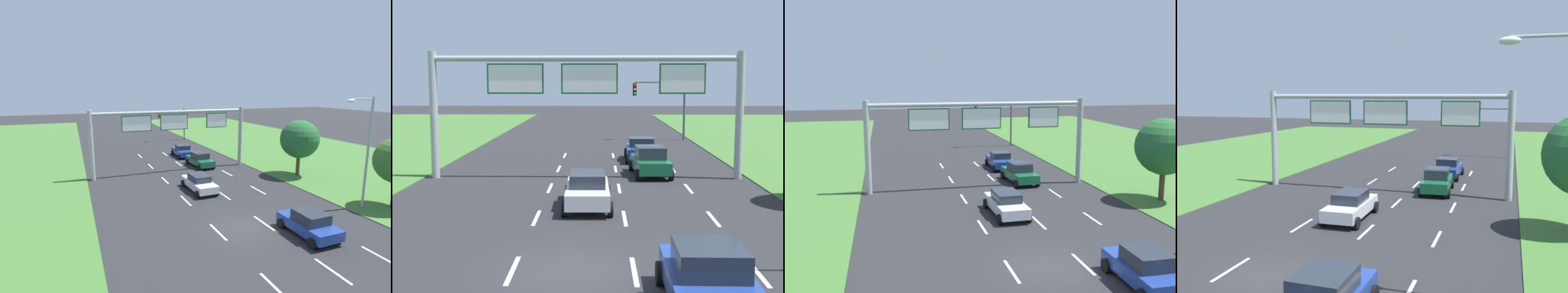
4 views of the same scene
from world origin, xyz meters
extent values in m
plane|color=#262628|center=(0.00, 0.00, 0.00)|extent=(200.00, 200.00, 0.00)
cube|color=#3D6B2D|center=(21.00, 10.00, 0.03)|extent=(24.00, 120.00, 0.06)
cube|color=white|center=(-1.75, -6.00, 0.00)|extent=(0.14, 2.40, 0.01)
cube|color=white|center=(-1.75, 0.00, 0.00)|extent=(0.14, 2.40, 0.01)
cube|color=white|center=(-1.75, 6.00, 0.00)|extent=(0.14, 2.40, 0.01)
cube|color=white|center=(-1.75, 12.00, 0.00)|extent=(0.14, 2.40, 0.01)
cube|color=white|center=(-1.75, 18.00, 0.00)|extent=(0.14, 2.40, 0.01)
cube|color=white|center=(-1.75, 24.00, 0.00)|extent=(0.14, 2.40, 0.01)
cube|color=white|center=(1.75, -6.00, 0.00)|extent=(0.14, 2.40, 0.01)
cube|color=white|center=(1.75, 0.00, 0.00)|extent=(0.14, 2.40, 0.01)
cube|color=white|center=(1.75, 6.00, 0.00)|extent=(0.14, 2.40, 0.01)
cube|color=white|center=(1.75, 12.00, 0.00)|extent=(0.14, 2.40, 0.01)
cube|color=white|center=(1.75, 18.00, 0.00)|extent=(0.14, 2.40, 0.01)
cube|color=white|center=(1.75, 24.00, 0.00)|extent=(0.14, 2.40, 0.01)
cube|color=white|center=(5.25, -6.00, 0.00)|extent=(0.14, 2.40, 0.01)
cube|color=white|center=(5.25, 0.00, 0.00)|extent=(0.14, 2.40, 0.01)
cube|color=white|center=(5.25, 6.00, 0.00)|extent=(0.14, 2.40, 0.01)
cube|color=white|center=(5.25, 12.00, 0.00)|extent=(0.14, 2.40, 0.01)
cube|color=white|center=(5.25, 18.00, 0.00)|extent=(0.14, 2.40, 0.01)
cube|color=white|center=(5.25, 24.00, 0.00)|extent=(0.14, 2.40, 0.01)
cube|color=silver|center=(0.24, 7.87, 0.64)|extent=(1.88, 4.48, 0.64)
cube|color=#232833|center=(0.24, 7.89, 1.23)|extent=(1.52, 2.14, 0.56)
cylinder|color=black|center=(-0.71, 9.52, 0.32)|extent=(0.23, 0.64, 0.64)
cylinder|color=black|center=(1.13, 9.56, 0.32)|extent=(0.23, 0.64, 0.64)
cylinder|color=black|center=(-0.65, 6.18, 0.32)|extent=(0.23, 0.64, 0.64)
cylinder|color=black|center=(1.19, 6.21, 0.32)|extent=(0.23, 0.64, 0.64)
cube|color=navy|center=(3.58, 21.60, 0.65)|extent=(2.03, 4.30, 0.66)
cube|color=#232833|center=(3.59, 21.63, 1.27)|extent=(1.67, 1.75, 0.59)
cylinder|color=black|center=(2.63, 23.20, 0.32)|extent=(0.23, 0.64, 0.64)
cylinder|color=black|center=(4.61, 23.16, 0.32)|extent=(0.23, 0.64, 0.64)
cylinder|color=black|center=(2.56, 20.04, 0.32)|extent=(0.23, 0.64, 0.64)
cylinder|color=black|center=(4.54, 20.00, 0.32)|extent=(0.23, 0.64, 0.64)
cube|color=navy|center=(3.34, -2.45, 0.64)|extent=(1.98, 4.00, 0.63)
cube|color=#232833|center=(3.34, -2.60, 1.28)|extent=(1.63, 1.89, 0.65)
cylinder|color=black|center=(2.37, -1.00, 0.32)|extent=(0.23, 0.64, 0.64)
cylinder|color=black|center=(4.35, -1.03, 0.32)|extent=(0.23, 0.64, 0.64)
cylinder|color=black|center=(2.34, -3.88, 0.32)|extent=(0.23, 0.64, 0.64)
cylinder|color=black|center=(4.31, -3.90, 0.32)|extent=(0.23, 0.64, 0.64)
cube|color=#145633|center=(3.66, 15.82, 0.66)|extent=(2.02, 4.50, 0.68)
cube|color=#232833|center=(3.66, 15.81, 1.34)|extent=(1.67, 2.12, 0.68)
cylinder|color=black|center=(2.66, 17.43, 0.32)|extent=(0.25, 0.65, 0.64)
cylinder|color=black|center=(4.48, 17.53, 0.32)|extent=(0.25, 0.65, 0.64)
cylinder|color=black|center=(2.83, 14.12, 0.32)|extent=(0.25, 0.65, 0.64)
cylinder|color=black|center=(4.66, 14.22, 0.32)|extent=(0.25, 0.65, 0.64)
cylinder|color=#9EA0A5|center=(-8.40, 14.79, 3.50)|extent=(0.44, 0.44, 7.00)
cylinder|color=#9EA0A5|center=(8.40, 14.79, 3.50)|extent=(0.44, 0.44, 7.00)
cylinder|color=#9EA0A5|center=(0.00, 14.79, 6.60)|extent=(16.80, 0.32, 0.32)
cube|color=#0C5B28|center=(-3.85, 14.79, 5.51)|extent=(3.09, 0.12, 1.65)
cube|color=white|center=(-3.85, 14.72, 5.51)|extent=(2.93, 0.01, 1.49)
cube|color=#0C5B28|center=(0.20, 14.79, 5.51)|extent=(3.09, 0.12, 1.65)
cube|color=white|center=(0.20, 14.72, 5.51)|extent=(2.93, 0.01, 1.49)
cube|color=#0C5B28|center=(5.25, 14.79, 5.51)|extent=(2.51, 0.12, 1.65)
cube|color=white|center=(5.25, 14.72, 5.51)|extent=(2.35, 0.01, 1.49)
cylinder|color=#47494F|center=(8.43, 34.32, 2.80)|extent=(0.20, 0.20, 5.60)
cylinder|color=#47494F|center=(6.18, 34.32, 5.25)|extent=(4.50, 0.14, 0.14)
cube|color=black|center=(3.93, 34.32, 4.60)|extent=(0.32, 0.36, 1.10)
sphere|color=red|center=(3.93, 34.12, 4.97)|extent=(0.22, 0.22, 0.22)
sphere|color=orange|center=(3.93, 34.12, 4.60)|extent=(0.22, 0.22, 0.22)
sphere|color=green|center=(3.93, 34.12, 4.23)|extent=(0.22, 0.22, 0.22)
cylinder|color=#9EA0A5|center=(10.46, -0.47, 4.25)|extent=(0.18, 0.18, 8.50)
cylinder|color=#9EA0A5|center=(9.36, -0.47, 8.35)|extent=(2.20, 0.10, 0.10)
ellipsoid|color=silver|center=(8.26, -0.47, 8.25)|extent=(0.64, 0.32, 0.24)
cylinder|color=#513823|center=(11.78, 8.48, 1.21)|extent=(0.38, 0.38, 2.42)
sphere|color=#235B2E|center=(11.78, 8.48, 3.91)|extent=(3.97, 3.97, 3.97)
camera|label=1|loc=(-9.95, -16.32, 9.15)|focal=28.00mm
camera|label=2|loc=(0.73, -15.03, 5.44)|focal=50.00mm
camera|label=3|loc=(-7.19, -17.75, 8.76)|focal=40.00mm
camera|label=4|loc=(8.36, -13.72, 6.71)|focal=40.00mm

